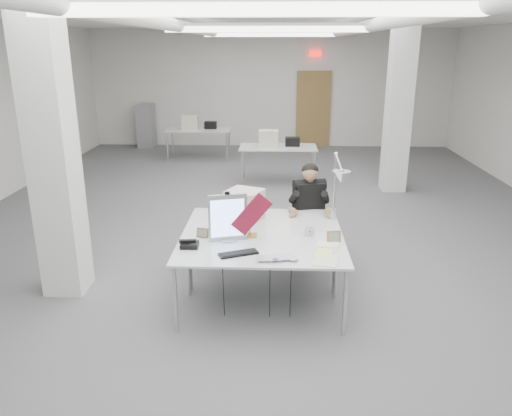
# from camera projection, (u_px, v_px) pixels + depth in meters

# --- Properties ---
(room_shell) EXTENTS (10.04, 14.04, 3.24)m
(room_shell) POSITION_uv_depth(u_px,v_px,m) (269.00, 121.00, 7.38)
(room_shell) COLOR #555457
(room_shell) RESTS_ON ground
(desk_main) EXTENTS (1.80, 0.90, 0.02)m
(desk_main) POSITION_uv_depth(u_px,v_px,m) (261.00, 250.00, 5.18)
(desk_main) COLOR silver
(desk_main) RESTS_ON room_shell
(desk_second) EXTENTS (1.80, 0.90, 0.02)m
(desk_second) POSITION_uv_depth(u_px,v_px,m) (263.00, 221.00, 6.03)
(desk_second) COLOR silver
(desk_second) RESTS_ON room_shell
(bg_desk_a) EXTENTS (1.60, 0.80, 0.02)m
(bg_desk_a) POSITION_uv_depth(u_px,v_px,m) (278.00, 147.00, 10.40)
(bg_desk_a) COLOR silver
(bg_desk_a) RESTS_ON room_shell
(bg_desk_b) EXTENTS (1.60, 0.80, 0.02)m
(bg_desk_b) POSITION_uv_depth(u_px,v_px,m) (198.00, 130.00, 12.56)
(bg_desk_b) COLOR silver
(bg_desk_b) RESTS_ON room_shell
(filing_cabinet) EXTENTS (0.45, 0.55, 1.20)m
(filing_cabinet) POSITION_uv_depth(u_px,v_px,m) (146.00, 126.00, 14.04)
(filing_cabinet) COLOR gray
(filing_cabinet) RESTS_ON room_shell
(office_chair) EXTENTS (0.60, 0.60, 1.01)m
(office_chair) POSITION_uv_depth(u_px,v_px,m) (308.00, 224.00, 6.63)
(office_chair) COLOR black
(office_chair) RESTS_ON room_shell
(seated_person) EXTENTS (0.54, 0.62, 0.80)m
(seated_person) POSITION_uv_depth(u_px,v_px,m) (309.00, 197.00, 6.46)
(seated_person) COLOR black
(seated_person) RESTS_ON office_chair
(monitor) EXTENTS (0.41, 0.15, 0.52)m
(monitor) POSITION_uv_depth(u_px,v_px,m) (228.00, 218.00, 5.34)
(monitor) COLOR #A6A7AB
(monitor) RESTS_ON desk_main
(pennant) EXTENTS (0.45, 0.03, 0.48)m
(pennant) POSITION_uv_depth(u_px,v_px,m) (252.00, 214.00, 5.29)
(pennant) COLOR maroon
(pennant) RESTS_ON monitor
(keyboard) EXTENTS (0.42, 0.28, 0.02)m
(keyboard) POSITION_uv_depth(u_px,v_px,m) (238.00, 254.00, 5.05)
(keyboard) COLOR black
(keyboard) RESTS_ON desk_main
(laptop) EXTENTS (0.39, 0.29, 0.03)m
(laptop) POSITION_uv_depth(u_px,v_px,m) (275.00, 261.00, 4.87)
(laptop) COLOR silver
(laptop) RESTS_ON desk_main
(mouse) EXTENTS (0.11, 0.09, 0.04)m
(mouse) POSITION_uv_depth(u_px,v_px,m) (294.00, 260.00, 4.88)
(mouse) COLOR #ACADB1
(mouse) RESTS_ON desk_main
(bankers_lamp) EXTENTS (0.31, 0.16, 0.33)m
(bankers_lamp) POSITION_uv_depth(u_px,v_px,m) (250.00, 222.00, 5.49)
(bankers_lamp) COLOR gold
(bankers_lamp) RESTS_ON desk_main
(desk_phone) EXTENTS (0.19, 0.17, 0.05)m
(desk_phone) POSITION_uv_depth(u_px,v_px,m) (190.00, 245.00, 5.23)
(desk_phone) COLOR black
(desk_phone) RESTS_ON desk_main
(picture_frame_left) EXTENTS (0.14, 0.06, 0.11)m
(picture_frame_left) POSITION_uv_depth(u_px,v_px,m) (203.00, 233.00, 5.48)
(picture_frame_left) COLOR #996642
(picture_frame_left) RESTS_ON desk_main
(picture_frame_right) EXTENTS (0.16, 0.06, 0.12)m
(picture_frame_right) POSITION_uv_depth(u_px,v_px,m) (334.00, 236.00, 5.36)
(picture_frame_right) COLOR #A37146
(picture_frame_right) RESTS_ON desk_main
(desk_clock) EXTENTS (0.11, 0.06, 0.11)m
(desk_clock) POSITION_uv_depth(u_px,v_px,m) (310.00, 231.00, 5.53)
(desk_clock) COLOR silver
(desk_clock) RESTS_ON desk_main
(paper_stack_a) EXTENTS (0.29, 0.36, 0.01)m
(paper_stack_a) POSITION_uv_depth(u_px,v_px,m) (326.00, 260.00, 4.91)
(paper_stack_a) COLOR silver
(paper_stack_a) RESTS_ON desk_main
(paper_stack_b) EXTENTS (0.22, 0.26, 0.01)m
(paper_stack_b) POSITION_uv_depth(u_px,v_px,m) (324.00, 253.00, 5.08)
(paper_stack_b) COLOR #FFFC98
(paper_stack_b) RESTS_ON desk_main
(paper_stack_c) EXTENTS (0.24, 0.19, 0.01)m
(paper_stack_c) POSITION_uv_depth(u_px,v_px,m) (328.00, 244.00, 5.30)
(paper_stack_c) COLOR white
(paper_stack_c) RESTS_ON desk_main
(beige_monitor) EXTENTS (0.50, 0.49, 0.37)m
(beige_monitor) POSITION_uv_depth(u_px,v_px,m) (244.00, 205.00, 6.01)
(beige_monitor) COLOR beige
(beige_monitor) RESTS_ON desk_second
(architect_lamp) EXTENTS (0.44, 0.69, 0.84)m
(architect_lamp) POSITION_uv_depth(u_px,v_px,m) (337.00, 191.00, 5.72)
(architect_lamp) COLOR silver
(architect_lamp) RESTS_ON desk_second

